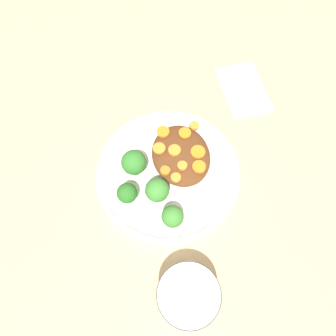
# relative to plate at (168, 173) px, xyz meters

# --- Properties ---
(ground_plane) EXTENTS (4.00, 4.00, 0.00)m
(ground_plane) POSITION_rel_plate_xyz_m (0.00, 0.00, -0.01)
(ground_plane) COLOR tan
(plate) EXTENTS (0.28, 0.28, 0.03)m
(plate) POSITION_rel_plate_xyz_m (0.00, 0.00, 0.00)
(plate) COLOR silver
(plate) RESTS_ON ground_plane
(dip_bowl) EXTENTS (0.10, 0.10, 0.06)m
(dip_bowl) POSITION_rel_plate_xyz_m (0.23, -0.02, 0.02)
(dip_bowl) COLOR white
(dip_bowl) RESTS_ON ground_plane
(stew_mound) EXTENTS (0.13, 0.11, 0.03)m
(stew_mound) POSITION_rel_plate_xyz_m (-0.02, 0.03, 0.02)
(stew_mound) COLOR #5B3319
(stew_mound) RESTS_ON plate
(broccoli_floret_0) EXTENTS (0.05, 0.05, 0.06)m
(broccoli_floret_0) POSITION_rel_plate_xyz_m (-0.02, -0.06, 0.04)
(broccoli_floret_0) COLOR #759E51
(broccoli_floret_0) RESTS_ON plate
(broccoli_floret_1) EXTENTS (0.04, 0.04, 0.05)m
(broccoli_floret_1) POSITION_rel_plate_xyz_m (0.04, -0.08, 0.04)
(broccoli_floret_1) COLOR #759E51
(broccoli_floret_1) RESTS_ON plate
(broccoli_floret_2) EXTENTS (0.04, 0.04, 0.06)m
(broccoli_floret_2) POSITION_rel_plate_xyz_m (0.05, -0.03, 0.04)
(broccoli_floret_2) COLOR #7FA85B
(broccoli_floret_2) RESTS_ON plate
(broccoli_floret_3) EXTENTS (0.04, 0.04, 0.05)m
(broccoli_floret_3) POSITION_rel_plate_xyz_m (0.10, -0.02, 0.04)
(broccoli_floret_3) COLOR #7FA85B
(broccoli_floret_3) RESTS_ON plate
(carrot_slice_0) EXTENTS (0.02, 0.02, 0.01)m
(carrot_slice_0) POSITION_rel_plate_xyz_m (-0.02, 0.02, 0.04)
(carrot_slice_0) COLOR orange
(carrot_slice_0) RESTS_ON stew_mound
(carrot_slice_1) EXTENTS (0.02, 0.02, 0.01)m
(carrot_slice_1) POSITION_rel_plate_xyz_m (0.02, 0.05, 0.04)
(carrot_slice_1) COLOR orange
(carrot_slice_1) RESTS_ON stew_mound
(carrot_slice_2) EXTENTS (0.02, 0.02, 0.00)m
(carrot_slice_2) POSITION_rel_plate_xyz_m (-0.06, 0.05, 0.04)
(carrot_slice_2) COLOR orange
(carrot_slice_2) RESTS_ON stew_mound
(carrot_slice_3) EXTENTS (0.03, 0.03, 0.00)m
(carrot_slice_3) POSITION_rel_plate_xyz_m (-0.01, 0.06, 0.04)
(carrot_slice_3) COLOR orange
(carrot_slice_3) RESTS_ON stew_mound
(carrot_slice_4) EXTENTS (0.02, 0.02, 0.01)m
(carrot_slice_4) POSITION_rel_plate_xyz_m (0.01, -0.01, 0.04)
(carrot_slice_4) COLOR orange
(carrot_slice_4) RESTS_ON stew_mound
(carrot_slice_5) EXTENTS (0.02, 0.02, 0.00)m
(carrot_slice_5) POSITION_rel_plate_xyz_m (-0.04, -0.01, 0.04)
(carrot_slice_5) COLOR orange
(carrot_slice_5) RESTS_ON stew_mound
(carrot_slice_6) EXTENTS (0.02, 0.02, 0.01)m
(carrot_slice_6) POSITION_rel_plate_xyz_m (-0.07, 0.01, 0.04)
(carrot_slice_6) COLOR orange
(carrot_slice_6) RESTS_ON stew_mound
(carrot_slice_7) EXTENTS (0.02, 0.02, 0.01)m
(carrot_slice_7) POSITION_rel_plate_xyz_m (0.01, 0.02, 0.04)
(carrot_slice_7) COLOR orange
(carrot_slice_7) RESTS_ON stew_mound
(carrot_slice_8) EXTENTS (0.02, 0.02, 0.01)m
(carrot_slice_8) POSITION_rel_plate_xyz_m (-0.07, 0.07, 0.04)
(carrot_slice_8) COLOR orange
(carrot_slice_8) RESTS_ON stew_mound
(carrot_slice_9) EXTENTS (0.02, 0.02, 0.00)m
(carrot_slice_9) POSITION_rel_plate_xyz_m (0.03, 0.01, 0.04)
(carrot_slice_9) COLOR orange
(carrot_slice_9) RESTS_ON stew_mound
(napkin) EXTENTS (0.15, 0.09, 0.01)m
(napkin) POSITION_rel_plate_xyz_m (-0.16, 0.22, -0.01)
(napkin) COLOR beige
(napkin) RESTS_ON ground_plane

